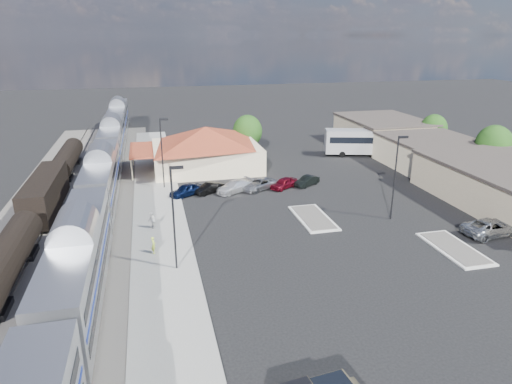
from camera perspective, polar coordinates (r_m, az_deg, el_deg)
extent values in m
plane|color=black|center=(46.23, 3.34, -4.69)|extent=(280.00, 280.00, 0.00)
cube|color=#4C4944|center=(52.59, -21.91, -3.03)|extent=(16.00, 100.00, 0.12)
cube|color=gray|center=(50.01, -12.00, -3.10)|extent=(5.50, 92.00, 0.18)
cube|color=silver|center=(35.45, -21.25, -8.33)|extent=(3.00, 20.00, 5.00)
cube|color=black|center=(36.73, -20.73, -12.16)|extent=(2.20, 16.00, 0.60)
cube|color=silver|center=(54.92, -18.69, 1.58)|extent=(3.00, 20.00, 5.00)
cube|color=black|center=(55.76, -18.39, -1.12)|extent=(2.20, 16.00, 0.60)
cube|color=silver|center=(75.22, -17.49, 6.23)|extent=(3.00, 20.00, 5.00)
cube|color=black|center=(75.83, -17.28, 4.21)|extent=(2.20, 16.00, 0.60)
cube|color=silver|center=(95.82, -16.79, 8.89)|extent=(3.00, 20.00, 5.00)
cube|color=black|center=(96.30, -16.63, 7.28)|extent=(2.20, 16.00, 0.60)
cylinder|color=black|center=(40.72, -28.84, -7.36)|extent=(2.80, 14.00, 2.80)
cube|color=black|center=(41.48, -28.44, -9.60)|extent=(2.20, 12.00, 0.60)
cube|color=black|center=(55.17, -24.86, -0.06)|extent=(2.80, 14.00, 3.60)
cube|color=black|center=(55.76, -24.59, -1.90)|extent=(2.20, 12.00, 0.60)
cylinder|color=black|center=(70.34, -22.55, 4.01)|extent=(2.80, 14.00, 2.80)
cube|color=black|center=(70.79, -22.37, 2.60)|extent=(2.20, 12.00, 0.60)
cube|color=beige|center=(67.09, -6.24, 4.43)|extent=(15.00, 12.00, 3.60)
pyramid|color=maroon|center=(66.38, -6.33, 7.02)|extent=(15.30, 12.24, 2.60)
cube|color=maroon|center=(66.27, -14.13, 5.11)|extent=(3.20, 9.60, 0.25)
cube|color=#C6B28C|center=(72.99, 20.72, 4.66)|extent=(12.00, 18.00, 4.00)
cube|color=#3F3833|center=(72.54, 20.92, 6.30)|extent=(12.40, 18.40, 0.30)
cube|color=#C6B28C|center=(84.58, 15.54, 7.20)|extent=(12.00, 16.00, 4.50)
cube|color=#3F3833|center=(84.15, 15.69, 8.79)|extent=(12.40, 16.40, 0.30)
cube|color=silver|center=(49.15, 7.16, -3.24)|extent=(3.30, 7.50, 0.15)
cube|color=#4C4944|center=(49.12, 7.16, -3.15)|extent=(2.70, 6.90, 0.10)
cube|color=silver|center=(45.77, 23.54, -6.51)|extent=(3.30, 7.50, 0.15)
cube|color=#4C4944|center=(45.73, 23.56, -6.41)|extent=(2.70, 6.90, 0.10)
cylinder|color=black|center=(37.26, -10.25, -3.47)|extent=(0.16, 0.16, 9.00)
cube|color=black|center=(35.87, -9.86, 3.02)|extent=(1.00, 0.25, 0.22)
cylinder|color=black|center=(58.22, -11.66, 4.64)|extent=(0.16, 0.16, 9.00)
cube|color=black|center=(57.34, -11.45, 8.89)|extent=(1.00, 0.25, 0.22)
cylinder|color=black|center=(49.32, 16.93, 1.60)|extent=(0.16, 0.16, 9.00)
cube|color=black|center=(48.52, 17.94, 6.55)|extent=(1.00, 0.25, 0.22)
cylinder|color=#382314|center=(72.13, 27.24, 3.13)|extent=(0.30, 0.30, 2.86)
ellipsoid|color=#1B4313|center=(71.52, 27.58, 5.28)|extent=(4.94, 4.94, 5.46)
cylinder|color=#382314|center=(82.91, 21.11, 5.69)|extent=(0.30, 0.30, 2.55)
ellipsoid|color=#1B4313|center=(82.42, 21.32, 7.38)|extent=(4.41, 4.41, 4.87)
cylinder|color=#382314|center=(74.17, -1.06, 5.60)|extent=(0.30, 0.30, 2.73)
ellipsoid|color=#1B4313|center=(73.59, -1.07, 7.62)|extent=(4.71, 4.71, 5.21)
imported|color=#9FA3A7|center=(50.13, 27.35, -3.95)|extent=(6.19, 3.36, 1.65)
cube|color=silver|center=(76.03, 13.64, 6.17)|extent=(13.46, 6.30, 3.73)
cube|color=black|center=(75.94, 13.66, 6.50)|extent=(12.46, 6.05, 0.99)
cylinder|color=black|center=(76.29, 17.11, 4.46)|extent=(1.04, 0.58, 0.99)
cylinder|color=black|center=(78.70, 16.66, 4.93)|extent=(1.04, 0.58, 0.99)
cylinder|color=black|center=(74.54, 10.72, 4.64)|extent=(1.04, 0.58, 0.99)
cylinder|color=black|center=(77.00, 10.46, 5.12)|extent=(1.04, 0.58, 0.99)
imported|color=#B4D041|center=(41.64, -12.69, -6.48)|extent=(0.38, 0.58, 1.57)
imported|color=beige|center=(46.82, -12.91, -3.49)|extent=(0.82, 0.96, 1.70)
imported|color=#0B173A|center=(56.06, -8.71, 0.25)|extent=(4.62, 3.73, 1.48)
imported|color=black|center=(56.64, -5.92, 0.47)|extent=(4.13, 3.17, 1.31)
imported|color=white|center=(56.80, -2.68, 0.69)|extent=(5.39, 4.14, 1.46)
imported|color=gray|center=(57.73, 0.38, 0.99)|extent=(5.58, 4.53, 1.41)
imported|color=maroon|center=(58.27, 3.51, 1.12)|extent=(4.30, 3.55, 1.38)
imported|color=black|center=(59.54, 6.38, 1.37)|extent=(3.97, 3.22, 1.27)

